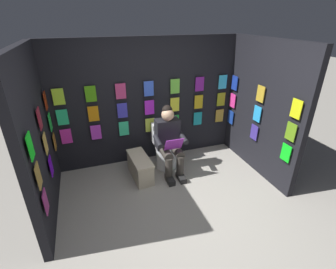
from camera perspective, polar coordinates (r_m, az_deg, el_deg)
The scene contains 7 objects.
ground_plane at distance 3.50m, azimuth 4.53°, elevation -19.91°, with size 30.00×30.00×0.00m, color #9E998E.
display_wall_back at distance 4.46m, azimuth -4.63°, elevation 7.47°, with size 3.39×0.14×2.21m.
display_wall_left at distance 4.39m, azimuth 20.93°, elevation 5.52°, with size 0.14×1.84×2.21m.
display_wall_right at distance 3.50m, azimuth -28.02°, elevation -0.97°, with size 0.14×1.84×2.21m.
toilet at distance 4.47m, azimuth -0.63°, elevation -3.32°, with size 0.41×0.55×0.77m.
person_reading at distance 4.15m, azimuth 0.33°, elevation -1.47°, with size 0.53×0.68×1.19m.
comic_longbox_near at distance 4.23m, azimuth -6.45°, elevation -7.50°, with size 0.34×0.72×0.38m.
Camera 1 is at (1.04, 2.22, 2.50)m, focal length 26.38 mm.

